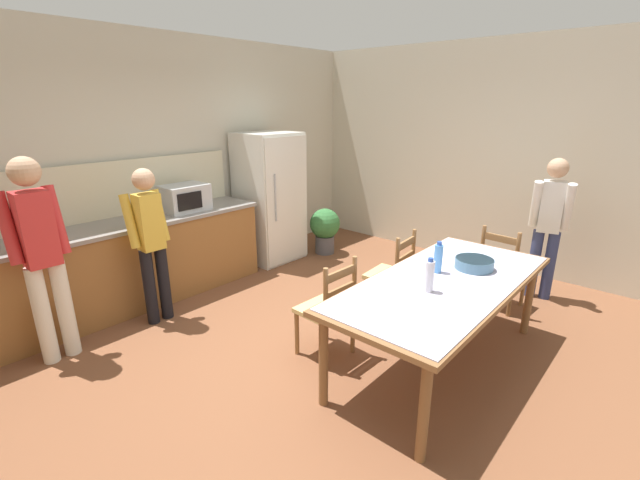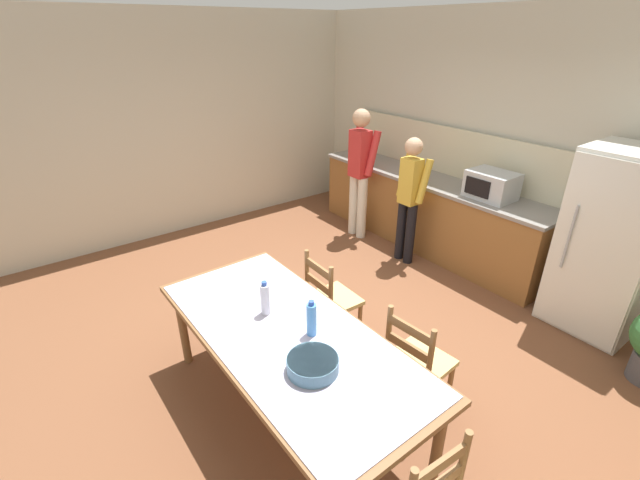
{
  "view_description": "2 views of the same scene",
  "coord_description": "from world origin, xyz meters",
  "views": [
    {
      "loc": [
        -2.48,
        -2.16,
        2.14
      ],
      "look_at": [
        -0.05,
        -0.01,
        1.09
      ],
      "focal_mm": 24.0,
      "sensor_mm": 36.0,
      "label": 1
    },
    {
      "loc": [
        2.56,
        -2.04,
        2.65
      ],
      "look_at": [
        0.25,
        -0.3,
        1.21
      ],
      "focal_mm": 24.0,
      "sensor_mm": 36.0,
      "label": 2
    }
  ],
  "objects": [
    {
      "name": "ground_plane",
      "position": [
        0.0,
        0.0,
        0.0
      ],
      "size": [
        8.32,
        8.32,
        0.0
      ],
      "primitive_type": "plane",
      "color": "brown"
    },
    {
      "name": "wall_back",
      "position": [
        0.0,
        2.66,
        1.45
      ],
      "size": [
        6.52,
        0.12,
        2.9
      ],
      "primitive_type": "cube",
      "color": "beige",
      "rests_on": "ground"
    },
    {
      "name": "wall_left",
      "position": [
        -3.26,
        0.0,
        1.45
      ],
      "size": [
        0.12,
        5.2,
        2.9
      ],
      "primitive_type": "cube",
      "color": "beige",
      "rests_on": "ground"
    },
    {
      "name": "kitchen_counter",
      "position": [
        -0.79,
        2.23,
        0.47
      ],
      "size": [
        3.38,
        0.66,
        0.93
      ],
      "color": "brown",
      "rests_on": "ground"
    },
    {
      "name": "counter_splashback",
      "position": [
        -0.79,
        2.54,
        1.23
      ],
      "size": [
        3.34,
        0.03,
        0.6
      ],
      "primitive_type": "cube",
      "color": "beige",
      "rests_on": "kitchen_counter"
    },
    {
      "name": "refrigerator",
      "position": [
        1.38,
        2.19,
        0.88
      ],
      "size": [
        0.76,
        0.73,
        1.75
      ],
      "color": "silver",
      "rests_on": "ground"
    },
    {
      "name": "microwave",
      "position": [
        0.09,
        2.21,
        1.08
      ],
      "size": [
        0.5,
        0.39,
        0.3
      ],
      "color": "#B2B7BC",
      "rests_on": "kitchen_counter"
    },
    {
      "name": "dining_table",
      "position": [
        0.55,
        -0.81,
        0.7
      ],
      "size": [
        2.27,
        1.02,
        0.77
      ],
      "rotation": [
        0.0,
        0.0,
        0.01
      ],
      "color": "brown",
      "rests_on": "ground"
    },
    {
      "name": "bottle_near_centre",
      "position": [
        0.27,
        -0.81,
        0.9
      ],
      "size": [
        0.07,
        0.07,
        0.27
      ],
      "color": "silver",
      "rests_on": "dining_table"
    },
    {
      "name": "bottle_off_centre",
      "position": [
        0.67,
        -0.68,
        0.9
      ],
      "size": [
        0.07,
        0.07,
        0.27
      ],
      "color": "#4C8ED6",
      "rests_on": "dining_table"
    },
    {
      "name": "serving_bowl",
      "position": [
        0.95,
        -0.88,
        0.83
      ],
      "size": [
        0.32,
        0.32,
        0.09
      ],
      "color": "slate",
      "rests_on": "dining_table"
    },
    {
      "name": "chair_side_far_left",
      "position": [
        0.04,
        -0.02,
        0.44
      ],
      "size": [
        0.43,
        0.41,
        0.91
      ],
      "rotation": [
        0.0,
        0.0,
        3.11
      ],
      "color": "olive",
      "rests_on": "ground"
    },
    {
      "name": "chair_side_far_right",
      "position": [
        1.06,
        -0.01,
        0.44
      ],
      "size": [
        0.45,
        0.43,
        0.91
      ],
      "rotation": [
        0.0,
        0.0,
        3.23
      ],
      "color": "olive",
      "rests_on": "ground"
    },
    {
      "name": "person_at_sink",
      "position": [
        -1.54,
        1.71,
        0.98
      ],
      "size": [
        0.44,
        0.3,
        1.75
      ],
      "rotation": [
        0.0,
        0.0,
        1.57
      ],
      "color": "silver",
      "rests_on": "ground"
    },
    {
      "name": "person_at_counter",
      "position": [
        -0.62,
        1.69,
        0.87
      ],
      "size": [
        0.39,
        0.27,
        1.56
      ],
      "rotation": [
        0.0,
        0.0,
        1.57
      ],
      "color": "black",
      "rests_on": "ground"
    }
  ]
}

